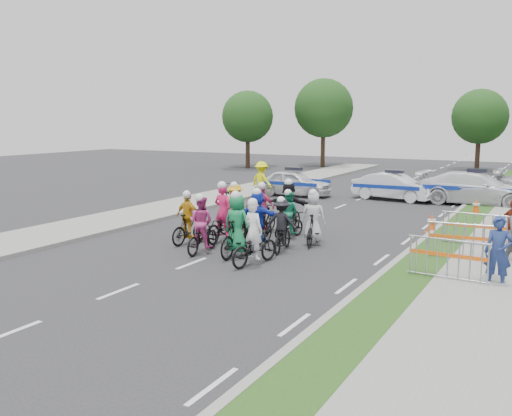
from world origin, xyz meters
The scene contains 31 objects.
ground centered at (0.00, 0.00, 0.00)m, with size 90.00×90.00×0.00m, color #28282B.
curb_right centered at (5.10, 5.00, 0.06)m, with size 0.20×60.00×0.12m, color gray.
grass_strip centered at (5.80, 5.00, 0.06)m, with size 1.20×60.00×0.11m, color #1F4014.
sidewalk_right centered at (7.60, 5.00, 0.07)m, with size 2.40×60.00×0.13m, color gray.
sidewalk_left centered at (-6.50, 5.00, 0.07)m, with size 3.00×60.00×0.13m, color gray.
rider_0 centered at (1.61, 0.74, 0.63)m, with size 1.00×1.96×1.90m.
rider_1 centered at (0.72, 1.33, 0.77)m, with size 0.84×1.89×1.98m.
rider_2 centered at (-0.49, 1.25, 0.68)m, with size 0.81×1.84×1.83m.
rider_3 centered at (-1.56, 2.07, 0.68)m, with size 0.92×1.72×1.77m.
rider_4 centered at (1.56, 2.61, 0.67)m, with size 1.04×1.77×1.72m.
rider_5 centered at (0.58, 2.87, 0.79)m, with size 1.51×1.81×1.89m.
rider_6 centered at (-0.77, 2.97, 0.67)m, with size 0.72×1.99×2.03m.
rider_7 centered at (2.09, 3.85, 0.72)m, with size 0.84×1.81×1.84m.
rider_8 centered at (0.91, 4.46, 0.64)m, with size 0.82×1.74×1.70m.
rider_9 centered at (-0.17, 4.61, 0.72)m, with size 0.95×1.80×1.87m.
rider_10 centered at (-1.23, 4.50, 0.71)m, with size 1.10×1.88×1.84m.
rider_11 centered at (0.54, 5.28, 0.82)m, with size 1.56×1.87×1.96m.
police_car_0 centered at (-3.49, 14.34, 0.68)m, with size 1.61×4.00×1.36m, color silver.
police_car_1 centered at (1.58, 15.36, 0.68)m, with size 1.43×4.11×1.35m, color silver.
police_car_2 centered at (5.44, 15.60, 0.78)m, with size 2.18×5.36×1.56m, color silver.
spectator_0 centered at (7.82, 1.63, 0.88)m, with size 0.64×0.42×1.76m, color navy.
marshal_hiviz centered at (-4.42, 12.48, 0.95)m, with size 1.23×0.71×1.91m, color #F9FC0D.
barrier_0 centered at (6.70, 1.46, 0.56)m, with size 2.00×0.50×1.12m, color #A5A8AD, non-canonical shape.
barrier_1 centered at (6.70, 3.85, 0.56)m, with size 2.00×0.50×1.12m, color #A5A8AD, non-canonical shape.
barrier_2 centered at (6.70, 5.88, 0.56)m, with size 2.00×0.50×1.12m, color #A5A8AD, non-canonical shape.
cone_0 centered at (5.01, 7.76, 0.34)m, with size 0.40×0.40×0.70m.
cone_1 centered at (5.86, 12.63, 0.34)m, with size 0.40×0.40×0.70m.
parked_bike centered at (-5.57, 11.19, 0.47)m, with size 0.62×1.79×0.94m, color black.
tree_0 centered at (-14.00, 28.00, 4.19)m, with size 4.20×4.20×6.30m.
tree_3 centered at (-9.00, 32.00, 4.89)m, with size 4.90×4.90×7.35m.
tree_4 centered at (3.00, 34.00, 4.19)m, with size 4.20×4.20×6.30m.
Camera 1 is at (9.11, -12.88, 4.06)m, focal length 40.00 mm.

